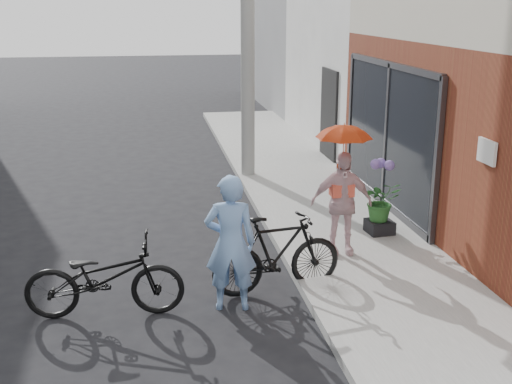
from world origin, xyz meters
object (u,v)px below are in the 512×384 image
object	(u,v)px
bike_right	(277,254)
utility_pole	(247,7)
planter	(379,227)
kimono_woman	(341,203)
bike_left	(104,278)
officer	(230,243)

from	to	relation	value
bike_right	utility_pole	bearing A→B (deg)	-14.41
bike_right	planter	world-z (taller)	bike_right
bike_right	kimono_woman	bearing A→B (deg)	-60.79
bike_left	kimono_woman	bearing A→B (deg)	-66.40
officer	bike_left	distance (m)	1.53
utility_pole	kimono_woman	size ratio (longest dim) A/B	4.70
officer	kimono_woman	distance (m)	2.14
kimono_woman	planter	size ratio (longest dim) A/B	3.89
utility_pole	officer	size ratio (longest dim) A/B	4.16
bike_right	bike_left	bearing A→B (deg)	89.24
bike_left	planter	bearing A→B (deg)	-61.99
officer	planter	size ratio (longest dim) A/B	4.40
kimono_woman	utility_pole	bearing A→B (deg)	103.02
bike_right	planter	distance (m)	2.51
bike_left	bike_right	distance (m)	2.15
bike_right	kimono_woman	distance (m)	1.45
officer	bike_left	xyz separation A→B (m)	(-1.49, 0.05, -0.36)
utility_pole	planter	bearing A→B (deg)	-69.66
bike_right	kimono_woman	xyz separation A→B (m)	(1.10, 0.87, 0.35)
bike_right	kimono_woman	size ratio (longest dim) A/B	1.16
bike_right	planter	bearing A→B (deg)	-60.70
officer	bike_left	bearing A→B (deg)	4.94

